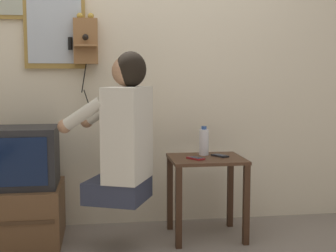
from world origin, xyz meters
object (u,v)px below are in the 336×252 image
Objects in this scene: wall_mirror at (54,16)px; television at (20,157)px; wall_phone_antique at (86,41)px; cell_phone_spare at (220,156)px; cell_phone_held at (196,158)px; water_bottle at (204,142)px; person at (124,133)px.

television is at bearing -126.40° from wall_mirror.
cell_phone_spare is (0.93, -0.31, -0.81)m from wall_phone_antique.
television is 1.19m from cell_phone_held.
water_bottle is (0.09, 0.15, 0.09)m from cell_phone_held.
wall_phone_antique is 3.55× the size of water_bottle.
wall_mirror is at bearing 169.35° from wall_phone_antique.
wall_mirror is 3.60× the size of water_bottle.
wall_mirror is 1.55m from cell_phone_spare.
cell_phone_held is at bearing 173.34° from cell_phone_spare.
cell_phone_held is 0.20m from water_bottle.
cell_phone_held is 0.99× the size of cell_phone_spare.
water_bottle is at bearing 25.07° from cell_phone_held.
person is 1.07m from wall_mirror.
wall_mirror is (0.22, 0.30, 0.97)m from television.
television is 1.37m from cell_phone_spare.
cell_phone_held is 0.21m from cell_phone_spare.
cell_phone_spare is (0.68, 0.20, -0.20)m from person.
wall_mirror reaches higher than cell_phone_held.
cell_phone_spare is at bearing -37.62° from water_bottle.
cell_phone_spare is at bearing -2.06° from television.
cell_phone_spare is 0.66× the size of water_bottle.
television is 3.58× the size of cell_phone_spare.
person is 1.28× the size of wall_mirror.
wall_phone_antique is (-0.24, 0.52, 0.61)m from person.
wall_phone_antique reaches higher than water_bottle.
wall_mirror is 5.50× the size of cell_phone_held.
cell_phone_spare is 0.16m from water_bottle.
person is at bearing -154.43° from water_bottle.
wall_mirror is 1.44m from cell_phone_held.
cell_phone_held is at bearing -52.28° from person.
wall_phone_antique is (0.44, 0.26, 0.79)m from television.
television is 1.27m from water_bottle.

